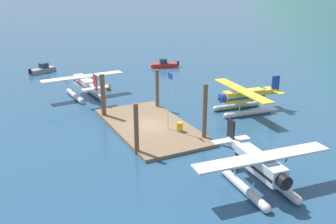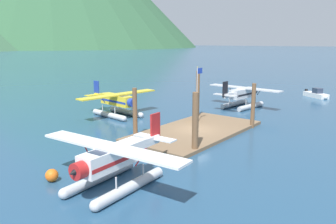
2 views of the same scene
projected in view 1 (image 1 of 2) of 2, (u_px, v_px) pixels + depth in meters
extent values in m
plane|color=navy|center=(150.00, 128.00, 38.57)|extent=(1200.00, 1200.00, 0.00)
cube|color=brown|center=(150.00, 126.00, 38.52)|extent=(14.22, 7.25, 0.30)
cylinder|color=brown|center=(103.00, 96.00, 40.58)|extent=(0.51, 0.51, 4.84)
cylinder|color=brown|center=(136.00, 129.00, 32.02)|extent=(0.41, 0.41, 4.57)
cylinder|color=brown|center=(157.00, 90.00, 43.45)|extent=(0.41, 0.41, 4.62)
cylinder|color=brown|center=(205.00, 113.00, 34.71)|extent=(0.42, 0.42, 5.44)
cylinder|color=silver|center=(168.00, 101.00, 36.46)|extent=(0.08, 0.08, 5.81)
cube|color=#1E3DB2|center=(170.00, 76.00, 35.24)|extent=(0.90, 0.03, 0.56)
sphere|color=gold|center=(168.00, 71.00, 35.49)|extent=(0.10, 0.10, 0.10)
cylinder|color=gold|center=(180.00, 127.00, 36.76)|extent=(0.58, 0.58, 0.88)
torus|color=gold|center=(180.00, 127.00, 36.76)|extent=(0.62, 0.62, 0.04)
sphere|color=orange|center=(108.00, 87.00, 51.65)|extent=(0.82, 0.82, 0.82)
cylinder|color=#B7BABF|center=(273.00, 181.00, 27.71)|extent=(5.64, 1.20, 0.64)
sphere|color=#B7BABF|center=(298.00, 201.00, 25.25)|extent=(0.64, 0.64, 0.64)
cylinder|color=#B7BABF|center=(243.00, 187.00, 26.86)|extent=(5.64, 1.20, 0.64)
sphere|color=#B7BABF|center=(266.00, 208.00, 24.40)|extent=(0.64, 0.64, 0.64)
cylinder|color=#B7BABF|center=(284.00, 181.00, 26.43)|extent=(0.10, 0.10, 0.70)
cylinder|color=#B7BABF|center=(264.00, 166.00, 28.55)|extent=(0.10, 0.10, 0.70)
cylinder|color=#B7BABF|center=(253.00, 187.00, 25.58)|extent=(0.10, 0.10, 0.70)
cylinder|color=#B7BABF|center=(235.00, 171.00, 27.70)|extent=(0.10, 0.10, 0.70)
cube|color=silver|center=(260.00, 164.00, 26.75)|extent=(4.90, 1.72, 1.20)
cube|color=black|center=(260.00, 165.00, 26.79)|extent=(4.81, 1.73, 0.24)
cube|color=#283347|center=(269.00, 166.00, 25.69)|extent=(1.20, 1.16, 0.56)
cube|color=silver|center=(263.00, 157.00, 26.27)|extent=(2.44, 10.49, 0.14)
cylinder|color=black|center=(289.00, 156.00, 27.13)|extent=(0.14, 0.63, 0.84)
cylinder|color=black|center=(235.00, 167.00, 25.63)|extent=(0.14, 0.63, 0.84)
cylinder|color=black|center=(284.00, 182.00, 24.38)|extent=(0.69, 1.02, 0.96)
cone|color=black|center=(288.00, 185.00, 23.98)|extent=(0.38, 0.39, 0.36)
cube|color=silver|center=(236.00, 145.00, 29.58)|extent=(2.23, 0.66, 0.56)
cube|color=black|center=(231.00, 131.00, 30.09)|extent=(1.01, 0.22, 1.90)
cube|color=silver|center=(231.00, 140.00, 30.25)|extent=(1.12, 3.26, 0.10)
cylinder|color=#B7BABF|center=(249.00, 113.00, 41.91)|extent=(1.22, 5.64, 0.64)
sphere|color=#B7BABF|center=(226.00, 116.00, 40.96)|extent=(0.64, 0.64, 0.64)
cylinder|color=#B7BABF|center=(237.00, 106.00, 44.11)|extent=(1.22, 5.64, 0.64)
sphere|color=#B7BABF|center=(216.00, 109.00, 43.17)|extent=(0.64, 0.64, 0.64)
cylinder|color=#B7BABF|center=(240.00, 108.00, 41.28)|extent=(0.10, 0.10, 0.70)
cylinder|color=#B7BABF|center=(258.00, 106.00, 42.09)|extent=(0.10, 0.10, 0.70)
cylinder|color=#B7BABF|center=(228.00, 102.00, 43.49)|extent=(0.10, 0.10, 0.70)
cylinder|color=#B7BABF|center=(246.00, 99.00, 44.30)|extent=(0.10, 0.10, 0.70)
cube|color=yellow|center=(244.00, 96.00, 42.48)|extent=(1.73, 4.90, 1.20)
cube|color=#1E389E|center=(244.00, 96.00, 42.51)|extent=(1.74, 4.81, 0.24)
cube|color=#283347|center=(235.00, 94.00, 42.00)|extent=(1.16, 1.20, 0.56)
cube|color=yellow|center=(242.00, 90.00, 42.15)|extent=(10.49, 2.48, 0.14)
cylinder|color=#1E389E|center=(252.00, 98.00, 40.32)|extent=(0.63, 0.14, 0.84)
cylinder|color=#1E389E|center=(232.00, 88.00, 44.20)|extent=(0.63, 0.14, 0.84)
cylinder|color=#1E389E|center=(222.00, 98.00, 41.56)|extent=(1.02, 0.70, 0.96)
cone|color=black|center=(219.00, 99.00, 41.41)|extent=(0.39, 0.39, 0.36)
cube|color=yellow|center=(268.00, 92.00, 43.54)|extent=(0.67, 2.23, 0.56)
cube|color=#1E389E|center=(275.00, 84.00, 43.56)|extent=(0.22, 1.01, 1.90)
cube|color=yellow|center=(274.00, 90.00, 43.78)|extent=(3.27, 1.13, 0.10)
cylinder|color=#B7BABF|center=(75.00, 96.00, 47.88)|extent=(5.63, 1.01, 0.64)
sphere|color=#B7BABF|center=(69.00, 91.00, 50.15)|extent=(0.64, 0.64, 0.64)
cylinder|color=#B7BABF|center=(94.00, 93.00, 49.08)|extent=(5.63, 1.01, 0.64)
sphere|color=#B7BABF|center=(87.00, 88.00, 51.35)|extent=(0.64, 0.64, 0.64)
cylinder|color=#B7BABF|center=(72.00, 89.00, 48.63)|extent=(0.10, 0.10, 0.70)
cylinder|color=#B7BABF|center=(78.00, 93.00, 46.68)|extent=(0.10, 0.10, 0.70)
cylinder|color=#B7BABF|center=(91.00, 86.00, 49.83)|extent=(0.10, 0.10, 0.70)
cylinder|color=#B7BABF|center=(97.00, 90.00, 47.89)|extent=(0.10, 0.10, 0.70)
cube|color=white|center=(84.00, 82.00, 47.94)|extent=(4.87, 1.55, 1.20)
cube|color=#B21E1E|center=(84.00, 83.00, 47.98)|extent=(4.78, 1.57, 0.24)
cube|color=#283347|center=(81.00, 78.00, 48.71)|extent=(1.17, 1.12, 0.56)
cube|color=white|center=(83.00, 77.00, 47.97)|extent=(2.08, 10.47, 0.14)
cylinder|color=#B21E1E|center=(66.00, 82.00, 47.02)|extent=(0.12, 0.63, 0.84)
cylinder|color=#B21E1E|center=(99.00, 77.00, 49.14)|extent=(0.12, 0.63, 0.84)
cylinder|color=#B21E1E|center=(77.00, 78.00, 50.13)|extent=(0.66, 1.00, 0.96)
cone|color=black|center=(76.00, 77.00, 50.50)|extent=(0.37, 0.38, 0.36)
cube|color=white|center=(93.00, 88.00, 45.27)|extent=(2.22, 0.58, 0.56)
cube|color=#B21E1E|center=(95.00, 82.00, 44.26)|extent=(1.01, 0.19, 1.90)
cube|color=white|center=(95.00, 88.00, 44.59)|extent=(1.01, 3.25, 0.10)
cube|color=gray|center=(42.00, 70.00, 61.24)|extent=(3.16, 4.44, 0.70)
sphere|color=gray|center=(53.00, 68.00, 62.81)|extent=(0.70, 0.70, 0.70)
cube|color=#283347|center=(44.00, 66.00, 61.21)|extent=(1.51, 1.56, 0.80)
cube|color=black|center=(30.00, 71.00, 59.45)|extent=(0.46, 0.44, 0.80)
cube|color=#B2231E|center=(165.00, 65.00, 64.84)|extent=(2.64, 4.45, 0.70)
sphere|color=#B2231E|center=(153.00, 66.00, 64.49)|extent=(0.70, 0.70, 0.70)
cube|color=#283347|center=(163.00, 61.00, 64.54)|extent=(1.40, 1.46, 0.80)
cube|color=black|center=(178.00, 63.00, 65.14)|extent=(0.44, 0.41, 0.80)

